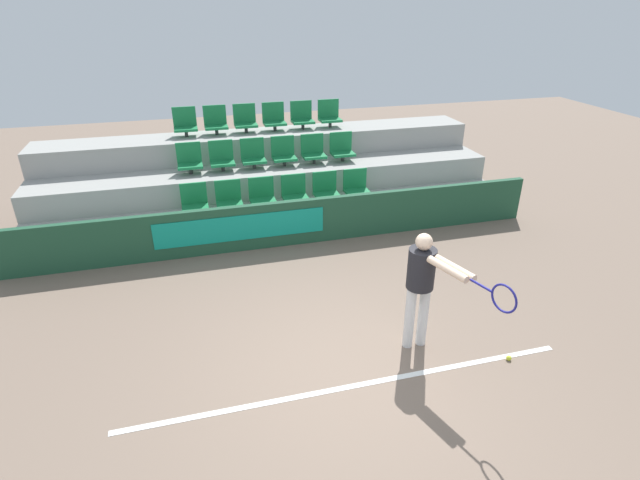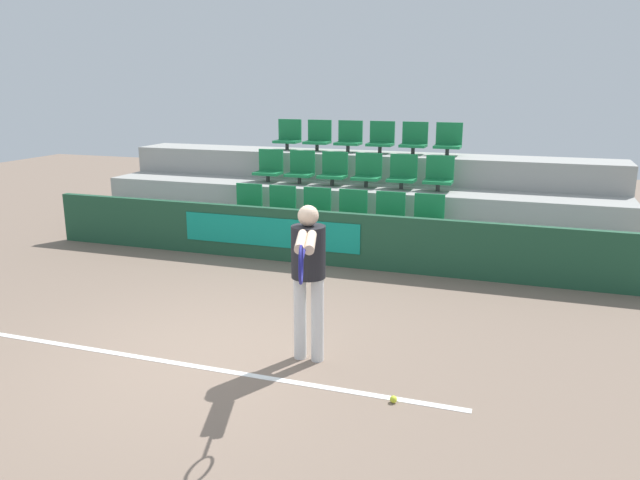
{
  "view_description": "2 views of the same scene",
  "coord_description": "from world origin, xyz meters",
  "px_view_note": "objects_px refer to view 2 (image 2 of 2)",
  "views": [
    {
      "loc": [
        -1.58,
        -4.52,
        4.19
      ],
      "look_at": [
        0.21,
        2.07,
        0.82
      ],
      "focal_mm": 28.0,
      "sensor_mm": 36.0,
      "label": 1
    },
    {
      "loc": [
        3.09,
        -5.32,
        2.8
      ],
      "look_at": [
        0.62,
        1.84,
        0.88
      ],
      "focal_mm": 35.0,
      "sensor_mm": 36.0,
      "label": 2
    }
  ],
  "objects_px": {
    "stadium_chair_10": "(402,174)",
    "stadium_chair_17": "(448,141)",
    "stadium_chair_4": "(389,213)",
    "tennis_player": "(308,267)",
    "stadium_chair_15": "(381,139)",
    "stadium_chair_6": "(269,167)",
    "stadium_chair_7": "(301,169)",
    "stadium_chair_8": "(333,171)",
    "stadium_chair_11": "(439,175)",
    "stadium_chair_14": "(349,138)",
    "tennis_ball": "(393,399)",
    "stadium_chair_1": "(281,205)",
    "stadium_chair_16": "(414,140)",
    "stadium_chair_0": "(247,203)",
    "stadium_chair_3": "(352,210)",
    "stadium_chair_13": "(318,137)",
    "stadium_chair_5": "(428,215)",
    "stadium_chair_12": "(288,136)",
    "stadium_chair_9": "(367,172)",
    "stadium_chair_2": "(316,208)"
  },
  "relations": [
    {
      "from": "stadium_chair_14",
      "to": "stadium_chair_15",
      "type": "height_order",
      "value": "same"
    },
    {
      "from": "stadium_chair_14",
      "to": "stadium_chair_17",
      "type": "xyz_separation_m",
      "value": [
        1.89,
        0.0,
        0.0
      ]
    },
    {
      "from": "stadium_chair_14",
      "to": "stadium_chair_3",
      "type": "bearing_deg",
      "value": -72.14
    },
    {
      "from": "stadium_chair_4",
      "to": "stadium_chair_16",
      "type": "distance_m",
      "value": 2.19
    },
    {
      "from": "stadium_chair_4",
      "to": "stadium_chair_13",
      "type": "xyz_separation_m",
      "value": [
        -1.89,
        1.95,
        1.0
      ]
    },
    {
      "from": "stadium_chair_14",
      "to": "stadium_chair_15",
      "type": "relative_size",
      "value": 1.0
    },
    {
      "from": "stadium_chair_12",
      "to": "tennis_player",
      "type": "xyz_separation_m",
      "value": [
        2.62,
        -6.05,
        -0.73
      ]
    },
    {
      "from": "stadium_chair_4",
      "to": "tennis_player",
      "type": "height_order",
      "value": "tennis_player"
    },
    {
      "from": "stadium_chair_13",
      "to": "stadium_chair_5",
      "type": "bearing_deg",
      "value": -37.81
    },
    {
      "from": "stadium_chair_10",
      "to": "stadium_chair_7",
      "type": "bearing_deg",
      "value": 180.0
    },
    {
      "from": "stadium_chair_6",
      "to": "tennis_ball",
      "type": "relative_size",
      "value": 8.92
    },
    {
      "from": "stadium_chair_0",
      "to": "stadium_chair_4",
      "type": "height_order",
      "value": "same"
    },
    {
      "from": "stadium_chair_8",
      "to": "tennis_player",
      "type": "relative_size",
      "value": 0.36
    },
    {
      "from": "stadium_chair_15",
      "to": "tennis_player",
      "type": "distance_m",
      "value": 6.14
    },
    {
      "from": "stadium_chair_7",
      "to": "tennis_player",
      "type": "xyz_separation_m",
      "value": [
        1.99,
        -5.07,
        -0.23
      ]
    },
    {
      "from": "stadium_chair_8",
      "to": "stadium_chair_11",
      "type": "relative_size",
      "value": 1.0
    },
    {
      "from": "stadium_chair_11",
      "to": "stadium_chair_7",
      "type": "bearing_deg",
      "value": 180.0
    },
    {
      "from": "stadium_chair_14",
      "to": "tennis_ball",
      "type": "xyz_separation_m",
      "value": [
        2.37,
        -6.6,
        -1.72
      ]
    },
    {
      "from": "stadium_chair_15",
      "to": "stadium_chair_2",
      "type": "bearing_deg",
      "value": -107.86
    },
    {
      "from": "stadium_chair_10",
      "to": "stadium_chair_13",
      "type": "bearing_deg",
      "value": 152.65
    },
    {
      "from": "stadium_chair_7",
      "to": "stadium_chair_8",
      "type": "xyz_separation_m",
      "value": [
        0.63,
        0.0,
        0.0
      ]
    },
    {
      "from": "stadium_chair_6",
      "to": "stadium_chair_10",
      "type": "relative_size",
      "value": 1.0
    },
    {
      "from": "stadium_chair_4",
      "to": "stadium_chair_9",
      "type": "height_order",
      "value": "stadium_chair_9"
    },
    {
      "from": "stadium_chair_1",
      "to": "stadium_chair_8",
      "type": "height_order",
      "value": "stadium_chair_8"
    },
    {
      "from": "stadium_chair_6",
      "to": "stadium_chair_10",
      "type": "distance_m",
      "value": 2.52
    },
    {
      "from": "stadium_chair_13",
      "to": "stadium_chair_16",
      "type": "xyz_separation_m",
      "value": [
        1.89,
        0.0,
        0.0
      ]
    },
    {
      "from": "stadium_chair_2",
      "to": "stadium_chair_11",
      "type": "height_order",
      "value": "stadium_chair_11"
    },
    {
      "from": "stadium_chair_5",
      "to": "stadium_chair_3",
      "type": "bearing_deg",
      "value": 180.0
    },
    {
      "from": "stadium_chair_2",
      "to": "stadium_chair_5",
      "type": "xyz_separation_m",
      "value": [
        1.89,
        0.0,
        0.0
      ]
    },
    {
      "from": "stadium_chair_11",
      "to": "stadium_chair_16",
      "type": "relative_size",
      "value": 1.0
    },
    {
      "from": "stadium_chair_3",
      "to": "stadium_chair_6",
      "type": "xyz_separation_m",
      "value": [
        -1.89,
        0.98,
        0.5
      ]
    },
    {
      "from": "stadium_chair_0",
      "to": "stadium_chair_15",
      "type": "height_order",
      "value": "stadium_chair_15"
    },
    {
      "from": "stadium_chair_4",
      "to": "tennis_ball",
      "type": "height_order",
      "value": "stadium_chair_4"
    },
    {
      "from": "stadium_chair_1",
      "to": "stadium_chair_14",
      "type": "relative_size",
      "value": 1.0
    },
    {
      "from": "stadium_chair_6",
      "to": "stadium_chair_7",
      "type": "distance_m",
      "value": 0.63
    },
    {
      "from": "stadium_chair_15",
      "to": "stadium_chair_8",
      "type": "bearing_deg",
      "value": -122.8
    },
    {
      "from": "stadium_chair_6",
      "to": "stadium_chair_17",
      "type": "distance_m",
      "value": 3.33
    },
    {
      "from": "stadium_chair_0",
      "to": "stadium_chair_7",
      "type": "xyz_separation_m",
      "value": [
        0.63,
        0.98,
        0.5
      ]
    },
    {
      "from": "stadium_chair_5",
      "to": "stadium_chair_4",
      "type": "bearing_deg",
      "value": 180.0
    },
    {
      "from": "stadium_chair_1",
      "to": "stadium_chair_3",
      "type": "bearing_deg",
      "value": 0.0
    },
    {
      "from": "stadium_chair_12",
      "to": "stadium_chair_7",
      "type": "bearing_deg",
      "value": -57.2
    },
    {
      "from": "stadium_chair_15",
      "to": "tennis_player",
      "type": "xyz_separation_m",
      "value": [
        0.73,
        -6.05,
        -0.73
      ]
    },
    {
      "from": "stadium_chair_1",
      "to": "stadium_chair_7",
      "type": "xyz_separation_m",
      "value": [
        0.0,
        0.98,
        0.5
      ]
    },
    {
      "from": "stadium_chair_8",
      "to": "stadium_chair_9",
      "type": "height_order",
      "value": "same"
    },
    {
      "from": "stadium_chair_13",
      "to": "stadium_chair_15",
      "type": "distance_m",
      "value": 1.26
    },
    {
      "from": "stadium_chair_14",
      "to": "stadium_chair_16",
      "type": "relative_size",
      "value": 1.0
    },
    {
      "from": "stadium_chair_6",
      "to": "stadium_chair_16",
      "type": "height_order",
      "value": "stadium_chair_16"
    },
    {
      "from": "stadium_chair_1",
      "to": "stadium_chair_14",
      "type": "xyz_separation_m",
      "value": [
        0.63,
        1.95,
        1.0
      ]
    },
    {
      "from": "stadium_chair_8",
      "to": "stadium_chair_9",
      "type": "xyz_separation_m",
      "value": [
        0.63,
        0.0,
        0.0
      ]
    },
    {
      "from": "stadium_chair_10",
      "to": "stadium_chair_17",
      "type": "distance_m",
      "value": 1.26
    }
  ]
}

